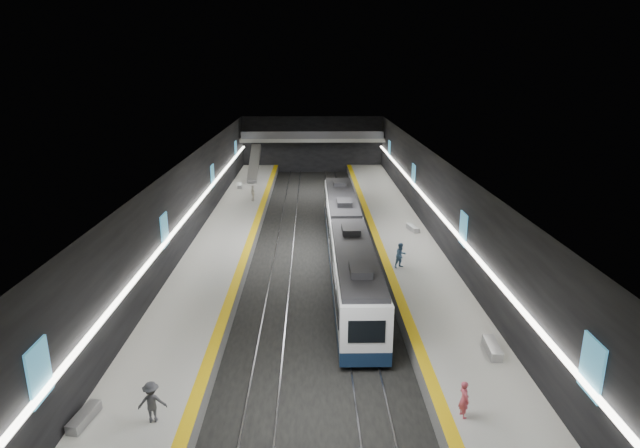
{
  "coord_description": "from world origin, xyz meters",
  "views": [
    {
      "loc": [
        -0.2,
        -41.85,
        14.99
      ],
      "look_at": [
        0.51,
        0.98,
        2.2
      ],
      "focal_mm": 30.0,
      "sensor_mm": 36.0,
      "label": 1
    }
  ],
  "objects_px": {
    "bench_left_far": "(240,186)",
    "passenger_left_b": "(152,402)",
    "bench_right_far": "(413,228)",
    "passenger_right_a": "(464,400)",
    "escalator": "(254,163)",
    "passenger_right_b": "(401,256)",
    "bench_left_near": "(84,417)",
    "train": "(347,239)",
    "bench_right_near": "(492,348)",
    "passenger_left_a": "(253,193)"
  },
  "relations": [
    {
      "from": "bench_left_far",
      "to": "passenger_left_b",
      "type": "height_order",
      "value": "passenger_left_b"
    },
    {
      "from": "escalator",
      "to": "bench_right_far",
      "type": "height_order",
      "value": "escalator"
    },
    {
      "from": "train",
      "to": "bench_left_far",
      "type": "xyz_separation_m",
      "value": [
        -11.22,
        23.41,
        -0.98
      ]
    },
    {
      "from": "bench_left_near",
      "to": "passenger_left_a",
      "type": "xyz_separation_m",
      "value": [
        3.04,
        37.06,
        0.61
      ]
    },
    {
      "from": "bench_left_far",
      "to": "bench_right_far",
      "type": "relative_size",
      "value": 0.98
    },
    {
      "from": "bench_right_far",
      "to": "passenger_right_a",
      "type": "distance_m",
      "value": 25.98
    },
    {
      "from": "passenger_right_a",
      "to": "passenger_left_b",
      "type": "relative_size",
      "value": 0.92
    },
    {
      "from": "escalator",
      "to": "bench_left_far",
      "type": "xyz_separation_m",
      "value": [
        -1.22,
        -5.75,
        -1.68
      ]
    },
    {
      "from": "bench_left_near",
      "to": "passenger_right_b",
      "type": "xyz_separation_m",
      "value": [
        15.67,
        17.07,
        0.69
      ]
    },
    {
      "from": "escalator",
      "to": "bench_left_far",
      "type": "distance_m",
      "value": 6.11
    },
    {
      "from": "escalator",
      "to": "passenger_left_a",
      "type": "xyz_separation_m",
      "value": [
        1.04,
        -12.07,
        -1.06
      ]
    },
    {
      "from": "bench_left_far",
      "to": "bench_right_far",
      "type": "xyz_separation_m",
      "value": [
        17.42,
        -17.44,
        0.0
      ]
    },
    {
      "from": "escalator",
      "to": "passenger_left_b",
      "type": "distance_m",
      "value": 49.12
    },
    {
      "from": "bench_left_near",
      "to": "passenger_left_b",
      "type": "relative_size",
      "value": 1.04
    },
    {
      "from": "train",
      "to": "passenger_right_b",
      "type": "xyz_separation_m",
      "value": [
        3.67,
        -2.91,
        -0.28
      ]
    },
    {
      "from": "train",
      "to": "bench_right_near",
      "type": "xyz_separation_m",
      "value": [
        6.41,
        -14.79,
        -0.94
      ]
    },
    {
      "from": "passenger_left_a",
      "to": "passenger_right_a",
      "type": "bearing_deg",
      "value": -3.89
    },
    {
      "from": "passenger_right_a",
      "to": "passenger_left_b",
      "type": "xyz_separation_m",
      "value": [
        -12.73,
        -0.08,
        0.07
      ]
    },
    {
      "from": "bench_left_far",
      "to": "bench_right_far",
      "type": "height_order",
      "value": "bench_right_far"
    },
    {
      "from": "bench_right_near",
      "to": "passenger_left_a",
      "type": "bearing_deg",
      "value": 119.84
    },
    {
      "from": "escalator",
      "to": "bench_left_near",
      "type": "bearing_deg",
      "value": -92.33
    },
    {
      "from": "passenger_left_b",
      "to": "escalator",
      "type": "bearing_deg",
      "value": -95.7
    },
    {
      "from": "passenger_right_b",
      "to": "train",
      "type": "bearing_deg",
      "value": 112.73
    },
    {
      "from": "bench_right_far",
      "to": "escalator",
      "type": "bearing_deg",
      "value": 111.97
    },
    {
      "from": "escalator",
      "to": "bench_right_near",
      "type": "bearing_deg",
      "value": -69.52
    },
    {
      "from": "escalator",
      "to": "passenger_right_b",
      "type": "xyz_separation_m",
      "value": [
        13.67,
        -32.06,
        -0.98
      ]
    },
    {
      "from": "passenger_right_a",
      "to": "passenger_left_a",
      "type": "height_order",
      "value": "passenger_left_a"
    },
    {
      "from": "bench_left_near",
      "to": "bench_left_far",
      "type": "xyz_separation_m",
      "value": [
        0.78,
        43.38,
        -0.01
      ]
    },
    {
      "from": "escalator",
      "to": "passenger_right_a",
      "type": "xyz_separation_m",
      "value": [
        13.53,
        -49.03,
        -1.08
      ]
    },
    {
      "from": "bench_right_far",
      "to": "bench_left_far",
      "type": "bearing_deg",
      "value": 122.0
    },
    {
      "from": "passenger_right_a",
      "to": "train",
      "type": "bearing_deg",
      "value": -3.83
    },
    {
      "from": "passenger_right_a",
      "to": "escalator",
      "type": "bearing_deg",
      "value": 1.54
    },
    {
      "from": "bench_right_far",
      "to": "passenger_right_b",
      "type": "height_order",
      "value": "passenger_right_b"
    },
    {
      "from": "bench_right_near",
      "to": "passenger_right_a",
      "type": "bearing_deg",
      "value": -115.51
    },
    {
      "from": "passenger_right_b",
      "to": "passenger_left_a",
      "type": "distance_m",
      "value": 23.65
    },
    {
      "from": "bench_left_far",
      "to": "passenger_left_b",
      "type": "xyz_separation_m",
      "value": [
        2.02,
        -43.36,
        0.67
      ]
    },
    {
      "from": "passenger_left_a",
      "to": "passenger_left_b",
      "type": "xyz_separation_m",
      "value": [
        -0.24,
        -37.04,
        0.05
      ]
    },
    {
      "from": "train",
      "to": "bench_right_far",
      "type": "xyz_separation_m",
      "value": [
        6.2,
        5.96,
        -0.98
      ]
    },
    {
      "from": "train",
      "to": "escalator",
      "type": "xyz_separation_m",
      "value": [
        -10.0,
        29.15,
        0.7
      ]
    },
    {
      "from": "escalator",
      "to": "train",
      "type": "bearing_deg",
      "value": -71.07
    },
    {
      "from": "escalator",
      "to": "bench_left_far",
      "type": "bearing_deg",
      "value": -101.98
    },
    {
      "from": "bench_right_far",
      "to": "bench_left_near",
      "type": "bearing_deg",
      "value": -138.02
    },
    {
      "from": "escalator",
      "to": "passenger_right_a",
      "type": "relative_size",
      "value": 4.9
    },
    {
      "from": "passenger_left_a",
      "to": "bench_left_near",
      "type": "bearing_deg",
      "value": -27.24
    },
    {
      "from": "passenger_right_b",
      "to": "bench_left_far",
      "type": "bearing_deg",
      "value": 90.61
    },
    {
      "from": "bench_left_far",
      "to": "passenger_left_b",
      "type": "bearing_deg",
      "value": -93.74
    },
    {
      "from": "bench_right_near",
      "to": "passenger_left_b",
      "type": "relative_size",
      "value": 1.16
    },
    {
      "from": "train",
      "to": "passenger_right_b",
      "type": "relative_size",
      "value": 16.34
    },
    {
      "from": "train",
      "to": "bench_left_near",
      "type": "height_order",
      "value": "train"
    },
    {
      "from": "passenger_left_b",
      "to": "bench_left_near",
      "type": "bearing_deg",
      "value": -6.22
    }
  ]
}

